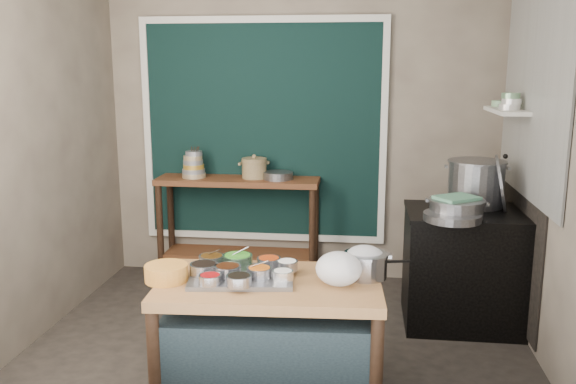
# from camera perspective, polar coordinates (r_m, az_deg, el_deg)

# --- Properties ---
(floor) EXTENTS (3.50, 3.00, 0.02)m
(floor) POSITION_cam_1_polar(r_m,az_deg,el_deg) (4.45, -0.81, -14.18)
(floor) COLOR #302924
(floor) RESTS_ON ground
(back_wall) EXTENTS (3.50, 0.02, 2.80)m
(back_wall) POSITION_cam_1_polar(r_m,az_deg,el_deg) (5.53, 1.32, 6.20)
(back_wall) COLOR gray
(back_wall) RESTS_ON floor
(left_wall) EXTENTS (0.02, 3.00, 2.80)m
(left_wall) POSITION_cam_1_polar(r_m,az_deg,el_deg) (4.62, -23.08, 4.14)
(left_wall) COLOR gray
(left_wall) RESTS_ON floor
(right_wall) EXTENTS (0.02, 3.00, 2.80)m
(right_wall) POSITION_cam_1_polar(r_m,az_deg,el_deg) (4.18, 23.84, 3.35)
(right_wall) COLOR gray
(right_wall) RESTS_ON floor
(curtain_panel) EXTENTS (2.10, 0.02, 1.90)m
(curtain_panel) POSITION_cam_1_polar(r_m,az_deg,el_deg) (5.54, -2.35, 5.68)
(curtain_panel) COLOR black
(curtain_panel) RESTS_ON back_wall
(curtain_frame) EXTENTS (2.22, 0.03, 2.02)m
(curtain_frame) POSITION_cam_1_polar(r_m,az_deg,el_deg) (5.53, -2.37, 5.67)
(curtain_frame) COLOR beige
(curtain_frame) RESTS_ON back_wall
(tile_panel) EXTENTS (0.02, 1.70, 1.70)m
(tile_panel) POSITION_cam_1_polar(r_m,az_deg,el_deg) (4.66, 22.10, 9.84)
(tile_panel) COLOR #B2B2AA
(tile_panel) RESTS_ON right_wall
(soot_patch) EXTENTS (0.01, 1.30, 1.30)m
(soot_patch) POSITION_cam_1_polar(r_m,az_deg,el_deg) (4.92, 20.82, -3.59)
(soot_patch) COLOR black
(soot_patch) RESTS_ON right_wall
(wall_shelf) EXTENTS (0.22, 0.70, 0.03)m
(wall_shelf) POSITION_cam_1_polar(r_m,az_deg,el_deg) (4.94, 19.81, 7.17)
(wall_shelf) COLOR beige
(wall_shelf) RESTS_ON right_wall
(prep_table) EXTENTS (1.29, 0.79, 0.75)m
(prep_table) POSITION_cam_1_polar(r_m,az_deg,el_deg) (3.61, -1.71, -13.91)
(prep_table) COLOR olive
(prep_table) RESTS_ON floor
(back_counter) EXTENTS (1.45, 0.40, 0.95)m
(back_counter) POSITION_cam_1_polar(r_m,az_deg,el_deg) (5.56, -4.63, -3.52)
(back_counter) COLOR #5A2D19
(back_counter) RESTS_ON floor
(stove_block) EXTENTS (0.90, 0.68, 0.85)m
(stove_block) POSITION_cam_1_polar(r_m,az_deg,el_deg) (4.83, 16.33, -6.99)
(stove_block) COLOR black
(stove_block) RESTS_ON floor
(stove_top) EXTENTS (0.92, 0.69, 0.03)m
(stove_top) POSITION_cam_1_polar(r_m,az_deg,el_deg) (4.71, 16.63, -1.91)
(stove_top) COLOR black
(stove_top) RESTS_ON stove_block
(condiment_tray) EXTENTS (0.62, 0.48, 0.03)m
(condiment_tray) POSITION_cam_1_polar(r_m,az_deg,el_deg) (3.50, -4.34, -7.90)
(condiment_tray) COLOR gray
(condiment_tray) RESTS_ON prep_table
(condiment_bowls) EXTENTS (0.60, 0.47, 0.07)m
(condiment_bowls) POSITION_cam_1_polar(r_m,az_deg,el_deg) (3.51, -4.66, -7.11)
(condiment_bowls) COLOR silver
(condiment_bowls) RESTS_ON condiment_tray
(yellow_basin) EXTENTS (0.26, 0.26, 0.09)m
(yellow_basin) POSITION_cam_1_polar(r_m,az_deg,el_deg) (3.52, -11.32, -7.42)
(yellow_basin) COLOR #CA7F2F
(yellow_basin) RESTS_ON prep_table
(saucepan) EXTENTS (0.32, 0.32, 0.14)m
(saucepan) POSITION_cam_1_polar(r_m,az_deg,el_deg) (3.53, 7.28, -6.79)
(saucepan) COLOR gray
(saucepan) RESTS_ON prep_table
(plastic_bag_a) EXTENTS (0.32, 0.30, 0.19)m
(plastic_bag_a) POSITION_cam_1_polar(r_m,az_deg,el_deg) (3.38, 4.77, -7.17)
(plastic_bag_a) COLOR white
(plastic_bag_a) RESTS_ON prep_table
(plastic_bag_b) EXTENTS (0.30, 0.28, 0.18)m
(plastic_bag_b) POSITION_cam_1_polar(r_m,az_deg,el_deg) (3.54, 7.18, -6.39)
(plastic_bag_b) COLOR white
(plastic_bag_b) RESTS_ON prep_table
(bowl_stack) EXTENTS (0.21, 0.21, 0.24)m
(bowl_stack) POSITION_cam_1_polar(r_m,az_deg,el_deg) (5.51, -8.80, 2.42)
(bowl_stack) COLOR tan
(bowl_stack) RESTS_ON back_counter
(utensil_cup) EXTENTS (0.15, 0.15, 0.09)m
(utensil_cup) POSITION_cam_1_polar(r_m,az_deg,el_deg) (5.53, -8.71, 1.82)
(utensil_cup) COLOR gray
(utensil_cup) RESTS_ON back_counter
(ceramic_crock) EXTENTS (0.31, 0.31, 0.16)m
(ceramic_crock) POSITION_cam_1_polar(r_m,az_deg,el_deg) (5.43, -3.18, 2.14)
(ceramic_crock) COLOR olive
(ceramic_crock) RESTS_ON back_counter
(wide_bowl) EXTENTS (0.32, 0.32, 0.07)m
(wide_bowl) POSITION_cam_1_polar(r_m,az_deg,el_deg) (5.38, -0.92, 1.55)
(wide_bowl) COLOR gray
(wide_bowl) RESTS_ON back_counter
(stock_pot) EXTENTS (0.48, 0.48, 0.35)m
(stock_pot) POSITION_cam_1_polar(r_m,az_deg,el_deg) (4.86, 17.19, 0.79)
(stock_pot) COLOR gray
(stock_pot) RESTS_ON stove_top
(pot_lid) EXTENTS (0.18, 0.44, 0.42)m
(pot_lid) POSITION_cam_1_polar(r_m,az_deg,el_deg) (4.73, 19.27, 0.78)
(pot_lid) COLOR gray
(pot_lid) RESTS_ON stove_top
(steamer) EXTENTS (0.48, 0.48, 0.13)m
(steamer) POSITION_cam_1_polar(r_m,az_deg,el_deg) (4.48, 15.46, -1.48)
(steamer) COLOR gray
(steamer) RESTS_ON stove_top
(green_cloth) EXTENTS (0.35, 0.33, 0.02)m
(green_cloth) POSITION_cam_1_polar(r_m,az_deg,el_deg) (4.46, 15.52, -0.53)
(green_cloth) COLOR #4C8465
(green_cloth) RESTS_ON steamer
(shallow_pan) EXTENTS (0.51, 0.51, 0.05)m
(shallow_pan) POSITION_cam_1_polar(r_m,az_deg,el_deg) (4.38, 15.12, -2.26)
(shallow_pan) COLOR gray
(shallow_pan) RESTS_ON stove_top
(shelf_bowl_stack) EXTENTS (0.15, 0.15, 0.12)m
(shelf_bowl_stack) POSITION_cam_1_polar(r_m,az_deg,el_deg) (4.84, 20.12, 7.93)
(shelf_bowl_stack) COLOR silver
(shelf_bowl_stack) RESTS_ON wall_shelf
(shelf_bowl_green) EXTENTS (0.16, 0.16, 0.05)m
(shelf_bowl_green) POSITION_cam_1_polar(r_m,az_deg,el_deg) (5.19, 19.23, 7.83)
(shelf_bowl_green) COLOR gray
(shelf_bowl_green) RESTS_ON wall_shelf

